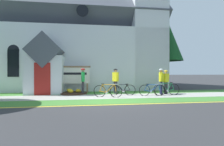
# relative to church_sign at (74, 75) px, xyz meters

# --- Properties ---
(ground) EXTENTS (140.00, 140.00, 0.00)m
(ground) POSITION_rel_church_sign_xyz_m (2.22, 0.12, -1.26)
(ground) COLOR #333335
(sidewalk_slab) EXTENTS (32.00, 2.01, 0.01)m
(sidewalk_slab) POSITION_rel_church_sign_xyz_m (0.57, -2.14, -1.25)
(sidewalk_slab) COLOR #A8A59E
(sidewalk_slab) RESTS_ON ground
(grass_verge) EXTENTS (32.00, 1.55, 0.01)m
(grass_verge) POSITION_rel_church_sign_xyz_m (0.57, -3.92, -1.26)
(grass_verge) COLOR #427F33
(grass_verge) RESTS_ON ground
(church_lawn) EXTENTS (24.00, 1.76, 0.01)m
(church_lawn) POSITION_rel_church_sign_xyz_m (0.57, -0.26, -1.26)
(church_lawn) COLOR #427F33
(church_lawn) RESTS_ON ground
(curb_paint_stripe) EXTENTS (28.00, 0.16, 0.01)m
(curb_paint_stripe) POSITION_rel_church_sign_xyz_m (0.57, -4.85, -1.26)
(curb_paint_stripe) COLOR yellow
(curb_paint_stripe) RESTS_ON ground
(church_building) EXTENTS (14.42, 11.14, 13.32)m
(church_building) POSITION_rel_church_sign_xyz_m (0.98, 4.99, 3.43)
(church_building) COLOR silver
(church_building) RESTS_ON ground
(church_sign) EXTENTS (2.31, 0.14, 1.93)m
(church_sign) POSITION_rel_church_sign_xyz_m (0.00, 0.00, 0.00)
(church_sign) COLOR #7F6047
(church_sign) RESTS_ON ground
(flower_bed) EXTENTS (1.82, 1.82, 0.34)m
(flower_bed) POSITION_rel_church_sign_xyz_m (-0.01, -0.59, -1.17)
(flower_bed) COLOR #382319
(flower_bed) RESTS_ON ground
(bicycle_yellow) EXTENTS (1.71, 0.35, 0.76)m
(bicycle_yellow) POSITION_rel_church_sign_xyz_m (3.14, -1.70, -0.90)
(bicycle_yellow) COLOR black
(bicycle_yellow) RESTS_ON ground
(bicycle_red) EXTENTS (1.72, 0.10, 0.77)m
(bicycle_red) POSITION_rel_church_sign_xyz_m (4.98, -2.19, -0.89)
(bicycle_red) COLOR black
(bicycle_red) RESTS_ON ground
(bicycle_black) EXTENTS (1.81, 0.13, 0.85)m
(bicycle_black) POSITION_rel_church_sign_xyz_m (6.00, -2.09, -0.87)
(bicycle_black) COLOR black
(bicycle_black) RESTS_ON ground
(bicycle_green) EXTENTS (1.65, 0.57, 0.83)m
(bicycle_green) POSITION_rel_church_sign_xyz_m (2.12, -2.46, -0.88)
(bicycle_green) COLOR black
(bicycle_green) RESTS_ON ground
(cyclist_in_green_jersey) EXTENTS (0.30, 0.70, 1.74)m
(cyclist_in_green_jersey) POSITION_rel_church_sign_xyz_m (0.64, -0.90, -0.23)
(cyclist_in_green_jersey) COLOR #2D2D33
(cyclist_in_green_jersey) RESTS_ON ground
(cyclist_in_yellow_jersey) EXTENTS (0.31, 0.71, 1.72)m
(cyclist_in_yellow_jersey) POSITION_rel_church_sign_xyz_m (5.85, -1.56, -0.24)
(cyclist_in_yellow_jersey) COLOR #191E38
(cyclist_in_yellow_jersey) RESTS_ON ground
(cyclist_in_white_jersey) EXTENTS (0.41, 0.72, 1.73)m
(cyclist_in_white_jersey) POSITION_rel_church_sign_xyz_m (2.85, -0.86, -0.24)
(cyclist_in_white_jersey) COLOR #2D2D33
(cyclist_in_white_jersey) RESTS_ON ground
(cyclist_in_blue_jersey) EXTENTS (0.59, 0.42, 1.62)m
(cyclist_in_blue_jersey) POSITION_rel_church_sign_xyz_m (6.25, -1.44, -0.32)
(cyclist_in_blue_jersey) COLOR #2D2D33
(cyclist_in_blue_jersey) RESTS_ON ground
(roadside_conifer) EXTENTS (3.34, 3.34, 6.97)m
(roadside_conifer) POSITION_rel_church_sign_xyz_m (8.14, 2.82, 3.48)
(roadside_conifer) COLOR #4C3823
(roadside_conifer) RESTS_ON ground
(distant_hill) EXTENTS (81.84, 41.47, 17.85)m
(distant_hill) POSITION_rel_church_sign_xyz_m (-11.26, 66.87, -1.26)
(distant_hill) COLOR #847A5B
(distant_hill) RESTS_ON ground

